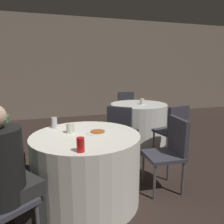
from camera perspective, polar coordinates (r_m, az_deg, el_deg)
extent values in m
plane|color=#332621|center=(2.66, -12.16, -21.14)|extent=(16.00, 16.00, 0.00)
cube|color=#7A6B5B|center=(6.38, -16.43, 10.91)|extent=(16.00, 0.06, 2.80)
cylinder|color=white|center=(2.42, -6.70, -14.29)|extent=(1.13, 1.13, 0.74)
cylinder|color=white|center=(4.26, 6.87, -2.82)|extent=(1.07, 1.07, 0.74)
cylinder|color=#4C4C51|center=(2.65, -23.46, -16.96)|extent=(0.03, 0.03, 0.40)
cylinder|color=#4C4C51|center=(2.36, -24.43, -20.83)|extent=(0.03, 0.03, 0.40)
cube|color=#383842|center=(1.96, -26.60, -20.53)|extent=(0.56, 0.56, 0.04)
cylinder|color=#4C4C51|center=(2.26, -23.90, -22.21)|extent=(0.03, 0.03, 0.40)
cube|color=#383842|center=(2.64, 13.13, -11.04)|extent=(0.43, 0.43, 0.04)
cube|color=#383842|center=(2.64, 16.88, -5.94)|extent=(0.08, 0.38, 0.42)
cylinder|color=#4C4C51|center=(2.53, 11.05, -17.59)|extent=(0.03, 0.03, 0.40)
cylinder|color=#4C4C51|center=(2.80, 8.11, -14.40)|extent=(0.03, 0.03, 0.40)
cylinder|color=#4C4C51|center=(2.67, 17.98, -16.25)|extent=(0.03, 0.03, 0.40)
cylinder|color=#4C4C51|center=(2.94, 14.48, -13.42)|extent=(0.03, 0.03, 0.40)
cube|color=#383842|center=(5.05, 4.06, 0.13)|extent=(0.45, 0.45, 0.04)
cube|color=#383842|center=(5.18, 3.61, 2.99)|extent=(0.38, 0.10, 0.42)
cylinder|color=#4C4C51|center=(4.98, 6.40, -2.69)|extent=(0.03, 0.03, 0.40)
cylinder|color=#4C4C51|center=(4.90, 2.58, -2.88)|extent=(0.03, 0.03, 0.40)
cylinder|color=#4C4C51|center=(5.30, 5.36, -1.80)|extent=(0.03, 0.03, 0.40)
cylinder|color=#4C4C51|center=(5.22, 1.76, -1.96)|extent=(0.03, 0.03, 0.40)
cube|color=#383842|center=(3.61, 14.74, -4.92)|extent=(0.47, 0.47, 0.04)
cube|color=#383842|center=(3.42, 16.98, -1.98)|extent=(0.38, 0.12, 0.42)
cylinder|color=#4C4C51|center=(3.69, 10.80, -8.00)|extent=(0.03, 0.03, 0.40)
cylinder|color=#4C4C51|center=(3.90, 14.72, -7.08)|extent=(0.03, 0.03, 0.40)
cylinder|color=#4C4C51|center=(3.45, 14.40, -9.57)|extent=(0.03, 0.03, 0.40)
cylinder|color=#4C4C51|center=(3.68, 18.35, -8.46)|extent=(0.03, 0.03, 0.40)
cube|color=#383842|center=(3.46, 2.95, -5.25)|extent=(0.56, 0.56, 0.04)
cube|color=#383842|center=(3.23, 1.90, -2.24)|extent=(0.32, 0.28, 0.42)
cylinder|color=#4C4C51|center=(3.73, 1.34, -7.53)|extent=(0.03, 0.03, 0.40)
cylinder|color=#4C4C51|center=(3.63, 6.38, -8.16)|extent=(0.03, 0.03, 0.40)
cylinder|color=#4C4C51|center=(3.44, -0.77, -9.24)|extent=(0.03, 0.03, 0.40)
cylinder|color=#4C4C51|center=(3.33, 4.69, -10.02)|extent=(0.03, 0.03, 0.40)
cylinder|color=#282828|center=(2.15, -20.33, -23.31)|extent=(0.24, 0.24, 0.44)
cube|color=#282828|center=(1.96, -23.77, -17.82)|extent=(0.45, 0.46, 0.12)
cylinder|color=black|center=(2.48, -22.75, -18.36)|extent=(0.24, 0.24, 0.44)
cube|color=black|center=(2.38, -25.96, -12.67)|extent=(0.33, 0.35, 0.12)
cylinder|color=white|center=(2.34, -3.76, -5.32)|extent=(0.25, 0.25, 0.01)
cylinder|color=#B25B23|center=(2.34, -3.76, -5.11)|extent=(0.15, 0.15, 0.01)
cylinder|color=red|center=(1.82, -8.21, -8.48)|extent=(0.07, 0.07, 0.12)
cylinder|color=silver|center=(2.59, -14.86, -2.69)|extent=(0.07, 0.07, 0.12)
cylinder|color=silver|center=(2.36, -10.85, -4.17)|extent=(0.08, 0.08, 0.10)
cylinder|color=silver|center=(4.13, 7.85, 2.74)|extent=(0.08, 0.08, 0.11)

